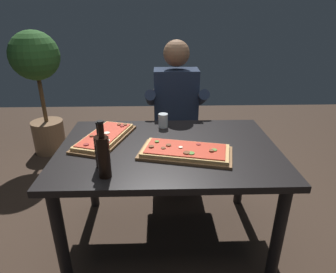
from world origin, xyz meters
The scene contains 10 objects.
ground_plane centered at (0.00, 0.00, 0.00)m, with size 6.40×6.40×0.00m, color #38281E.
dining_table centered at (0.00, 0.00, 0.64)m, with size 1.40×0.96×0.74m.
pizza_rectangular_front centered at (0.10, -0.11, 0.76)m, with size 0.60×0.39×0.05m.
pizza_rectangular_left centered at (-0.43, 0.12, 0.76)m, with size 0.40×0.57×0.05m.
wine_bottle_dark centered at (-0.34, -0.35, 0.86)m, with size 0.07×0.07×0.31m.
oil_bottle_amber centered at (-0.38, -0.24, 0.84)m, with size 0.07×0.07×0.27m.
tumbler_near_camera centered at (-0.03, 0.34, 0.79)m, with size 0.07×0.07×0.10m.
diner_chair centered at (0.09, 0.86, 0.49)m, with size 0.44×0.44×0.87m.
seated_diner centered at (0.09, 0.74, 0.74)m, with size 0.53×0.41×1.33m.
potted_plant_corner centered at (-1.36, 1.48, 0.87)m, with size 0.52×0.52×1.37m.
Camera 1 is at (-0.05, -1.66, 1.54)m, focal length 30.64 mm.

